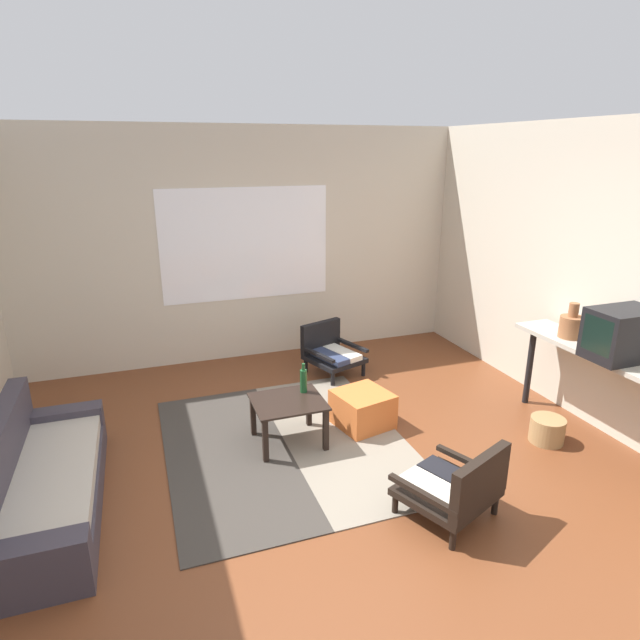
% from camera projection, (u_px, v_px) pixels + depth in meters
% --- Properties ---
extents(ground_plane, '(7.80, 7.80, 0.00)m').
position_uv_depth(ground_plane, '(339.00, 498.00, 3.88)').
color(ground_plane, brown).
extents(far_wall_with_window, '(5.60, 0.13, 2.70)m').
position_uv_depth(far_wall_with_window, '(245.00, 246.00, 6.20)').
color(far_wall_with_window, beige).
rests_on(far_wall_with_window, ground).
extents(side_wall_right, '(0.12, 6.60, 2.70)m').
position_uv_depth(side_wall_right, '(615.00, 281.00, 4.57)').
color(side_wall_right, beige).
rests_on(side_wall_right, ground).
extents(area_rug, '(2.00, 2.34, 0.01)m').
position_uv_depth(area_rug, '(286.00, 444.00, 4.57)').
color(area_rug, '#38332D').
rests_on(area_rug, ground).
extents(couch, '(0.69, 1.85, 0.67)m').
position_uv_depth(couch, '(38.00, 485.00, 3.67)').
color(couch, '#38333D').
rests_on(couch, ground).
extents(coffee_table, '(0.60, 0.53, 0.40)m').
position_uv_depth(coffee_table, '(288.00, 409.00, 4.51)').
color(coffee_table, black).
rests_on(coffee_table, ground).
extents(armchair_by_window, '(0.69, 0.71, 0.56)m').
position_uv_depth(armchair_by_window, '(330.00, 350.00, 5.99)').
color(armchair_by_window, black).
rests_on(armchair_by_window, ground).
extents(armchair_striped_foreground, '(0.76, 0.75, 0.56)m').
position_uv_depth(armchair_striped_foreground, '(456.00, 486.00, 3.58)').
color(armchair_striped_foreground, black).
rests_on(armchair_striped_foreground, ground).
extents(ottoman_orange, '(0.55, 0.55, 0.33)m').
position_uv_depth(ottoman_orange, '(362.00, 409.00, 4.84)').
color(ottoman_orange, '#D1662D').
rests_on(ottoman_orange, ground).
extents(console_shelf, '(0.38, 1.60, 0.84)m').
position_uv_depth(console_shelf, '(595.00, 360.00, 4.45)').
color(console_shelf, '#B2AD9E').
rests_on(console_shelf, ground).
extents(crt_television, '(0.54, 0.35, 0.41)m').
position_uv_depth(crt_television, '(623.00, 334.00, 4.16)').
color(crt_television, black).
rests_on(crt_television, console_shelf).
extents(clay_vase, '(0.20, 0.20, 0.32)m').
position_uv_depth(clay_vase, '(571.00, 325.00, 4.66)').
color(clay_vase, '#935B38').
rests_on(clay_vase, console_shelf).
extents(glass_bottle, '(0.06, 0.06, 0.27)m').
position_uv_depth(glass_bottle, '(303.00, 380.00, 4.61)').
color(glass_bottle, '#194723').
rests_on(glass_bottle, coffee_table).
extents(wicker_basket, '(0.29, 0.29, 0.22)m').
position_uv_depth(wicker_basket, '(547.00, 430.00, 4.59)').
color(wicker_basket, '#9E7A4C').
rests_on(wicker_basket, ground).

